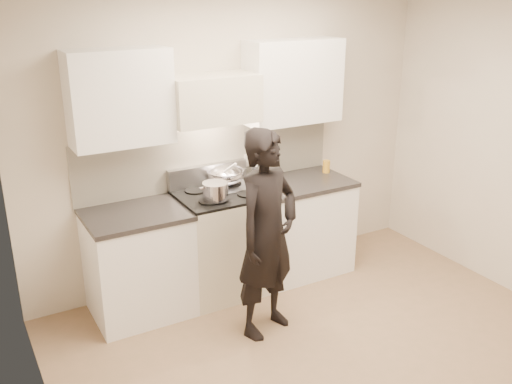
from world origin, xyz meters
TOP-DOWN VIEW (x-y plane):
  - ground_plane at (0.00, 0.00)m, footprint 4.00×4.00m
  - room_shell at (-0.06, 0.37)m, footprint 4.04×3.54m
  - stove at (-0.30, 1.42)m, footprint 0.76×0.65m
  - counter_right at (0.53, 1.43)m, footprint 0.92×0.67m
  - counter_left at (-1.08, 1.43)m, footprint 0.82×0.67m
  - wok at (-0.18, 1.57)m, footprint 0.34×0.42m
  - stock_pot at (-0.42, 1.28)m, footprint 0.31×0.25m
  - utensil_crock at (0.16, 1.59)m, footprint 0.12×0.12m
  - spice_jar at (0.31, 1.61)m, footprint 0.04×0.04m
  - oil_glass at (0.89, 1.51)m, footprint 0.07×0.07m
  - person at (-0.27, 0.67)m, footprint 0.71×0.59m

SIDE VIEW (x-z plane):
  - ground_plane at x=0.00m, z-range 0.00..0.00m
  - counter_right at x=0.53m, z-range 0.00..0.92m
  - counter_left at x=-1.08m, z-range 0.00..0.92m
  - stove at x=-0.30m, z-range 0.00..0.95m
  - person at x=-0.27m, z-range 0.00..1.68m
  - spice_jar at x=0.31m, z-range 0.92..1.01m
  - oil_glass at x=0.89m, z-range 0.92..1.04m
  - utensil_crock at x=0.16m, z-range 0.86..1.17m
  - stock_pot at x=-0.42m, z-range 0.96..1.10m
  - wok at x=-0.18m, z-range 0.91..1.19m
  - room_shell at x=-0.06m, z-range 0.25..2.95m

